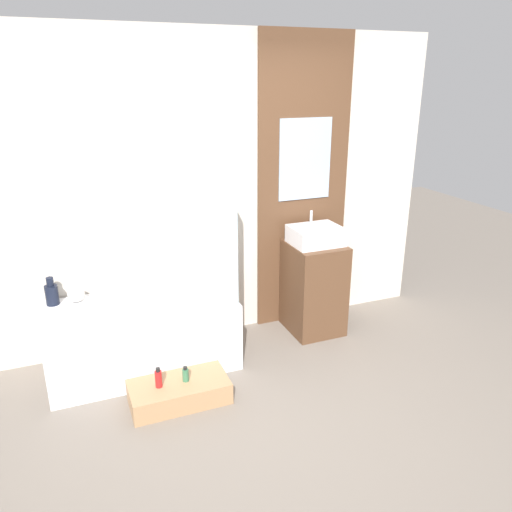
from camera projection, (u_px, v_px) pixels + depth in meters
ground_plane at (283, 437)px, 3.28m from camera, size 12.00×12.00×0.00m
wall_tiled_back at (208, 193)px, 4.21m from camera, size 4.20×0.06×2.60m
wall_wood_accent at (303, 185)px, 4.47m from camera, size 0.87×0.04×2.60m
bathtub at (143, 335)px, 3.98m from camera, size 1.45×0.68×0.56m
glass_shower_screen at (227, 231)px, 3.87m from camera, size 0.01×0.47×1.07m
wooden_step_bench at (179, 392)px, 3.61m from camera, size 0.71×0.36×0.16m
vanity_cabinet at (314, 287)px, 4.54m from camera, size 0.46×0.50×0.84m
sink at (316, 235)px, 4.37m from camera, size 0.43×0.36×0.28m
vase_tall_dark at (52, 293)px, 3.84m from camera, size 0.10×0.10×0.22m
vase_round_light at (76, 294)px, 3.89m from camera, size 0.13×0.13×0.13m
bottle_soap_primary at (158, 378)px, 3.51m from camera, size 0.05×0.05×0.15m
bottle_soap_secondary at (186, 375)px, 3.58m from camera, size 0.05×0.05×0.12m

